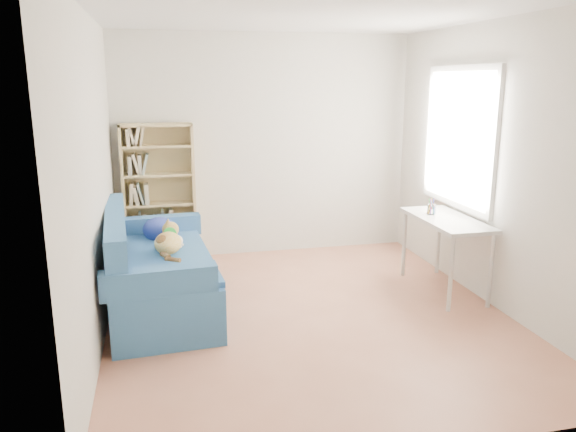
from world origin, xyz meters
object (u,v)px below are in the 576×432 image
at_px(sofa, 155,272).
at_px(pen_cup, 431,208).
at_px(desk, 446,226).
at_px(bookshelf, 160,200).

relative_size(sofa, pen_cup, 11.59).
bearing_deg(pen_cup, sofa, -179.98).
height_order(sofa, desk, sofa).
bearing_deg(desk, bookshelf, 150.19).
xyz_separation_m(sofa, pen_cup, (2.74, 0.00, 0.46)).
xyz_separation_m(bookshelf, pen_cup, (2.66, -1.37, 0.07)).
xyz_separation_m(desk, pen_cup, (-0.07, 0.19, 0.15)).
bearing_deg(bookshelf, pen_cup, -27.27).
height_order(sofa, pen_cup, sofa).
xyz_separation_m(sofa, bookshelf, (0.07, 1.37, 0.39)).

